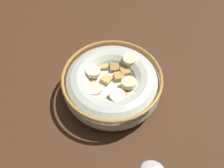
% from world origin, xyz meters
% --- Properties ---
extents(ground_plane, '(0.96, 0.96, 0.02)m').
position_xyz_m(ground_plane, '(0.00, 0.00, -0.01)').
color(ground_plane, '#472B19').
extents(cereal_bowl, '(0.18, 0.18, 0.06)m').
position_xyz_m(cereal_bowl, '(-0.00, 0.00, 0.03)').
color(cereal_bowl, beige).
rests_on(cereal_bowl, ground_plane).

